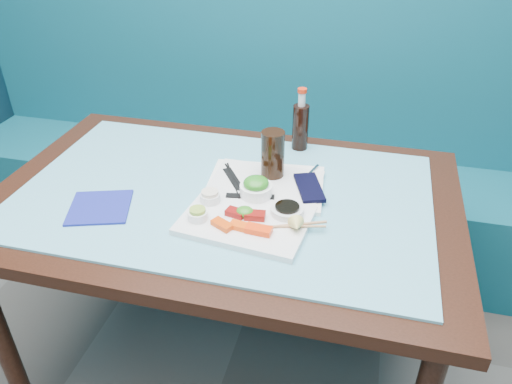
% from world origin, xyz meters
% --- Properties ---
extents(booth_bench, '(3.00, 0.56, 1.17)m').
position_xyz_m(booth_bench, '(0.00, 2.29, 0.37)').
color(booth_bench, '#0F5361').
rests_on(booth_bench, ground).
extents(dining_table, '(1.40, 0.90, 0.75)m').
position_xyz_m(dining_table, '(0.00, 1.45, 0.67)').
color(dining_table, black).
rests_on(dining_table, ground).
extents(glass_top, '(1.22, 0.76, 0.01)m').
position_xyz_m(glass_top, '(0.00, 1.45, 0.75)').
color(glass_top, '#63B0C6').
rests_on(glass_top, dining_table).
extents(sashimi_plate, '(0.37, 0.28, 0.02)m').
position_xyz_m(sashimi_plate, '(0.11, 1.32, 0.77)').
color(sashimi_plate, white).
rests_on(sashimi_plate, glass_top).
extents(salmon_left, '(0.07, 0.05, 0.01)m').
position_xyz_m(salmon_left, '(0.06, 1.26, 0.78)').
color(salmon_left, '#E44409').
rests_on(salmon_left, sashimi_plate).
extents(salmon_mid, '(0.06, 0.04, 0.01)m').
position_xyz_m(salmon_mid, '(0.11, 1.27, 0.78)').
color(salmon_mid, '#FF4C0A').
rests_on(salmon_mid, sashimi_plate).
extents(salmon_right, '(0.07, 0.04, 0.02)m').
position_xyz_m(salmon_right, '(0.16, 1.26, 0.78)').
color(salmon_right, '#FF390A').
rests_on(salmon_right, sashimi_plate).
extents(tuna_left, '(0.06, 0.04, 0.02)m').
position_xyz_m(tuna_left, '(0.08, 1.32, 0.78)').
color(tuna_left, maroon).
rests_on(tuna_left, sashimi_plate).
extents(tuna_right, '(0.06, 0.04, 0.02)m').
position_xyz_m(tuna_right, '(0.13, 1.32, 0.78)').
color(tuna_right, maroon).
rests_on(tuna_right, sashimi_plate).
extents(seaweed_garnish, '(0.06, 0.05, 0.03)m').
position_xyz_m(seaweed_garnish, '(0.10, 1.33, 0.79)').
color(seaweed_garnish, '#32801D').
rests_on(seaweed_garnish, sashimi_plate).
extents(ramekin_wasabi, '(0.07, 0.07, 0.02)m').
position_xyz_m(ramekin_wasabi, '(-0.02, 1.28, 0.79)').
color(ramekin_wasabi, white).
rests_on(ramekin_wasabi, sashimi_plate).
extents(wasabi_fill, '(0.06, 0.06, 0.01)m').
position_xyz_m(wasabi_fill, '(-0.02, 1.28, 0.80)').
color(wasabi_fill, '#88AA37').
rests_on(wasabi_fill, ramekin_wasabi).
extents(ramekin_ginger, '(0.06, 0.06, 0.02)m').
position_xyz_m(ramekin_ginger, '(-0.01, 1.37, 0.79)').
color(ramekin_ginger, white).
rests_on(ramekin_ginger, sashimi_plate).
extents(ginger_fill, '(0.05, 0.05, 0.01)m').
position_xyz_m(ginger_fill, '(-0.01, 1.37, 0.80)').
color(ginger_fill, beige).
rests_on(ginger_fill, ramekin_ginger).
extents(soy_dish, '(0.11, 0.11, 0.02)m').
position_xyz_m(soy_dish, '(0.21, 1.37, 0.78)').
color(soy_dish, silver).
rests_on(soy_dish, sashimi_plate).
extents(soy_fill, '(0.07, 0.07, 0.01)m').
position_xyz_m(soy_fill, '(0.21, 1.37, 0.80)').
color(soy_fill, black).
rests_on(soy_fill, soy_dish).
extents(lemon_wedge, '(0.05, 0.04, 0.04)m').
position_xyz_m(lemon_wedge, '(0.25, 1.29, 0.80)').
color(lemon_wedge, '#E5D16C').
rests_on(lemon_wedge, sashimi_plate).
extents(chopstick_sleeve, '(0.14, 0.05, 0.00)m').
position_xyz_m(chopstick_sleeve, '(0.09, 1.42, 0.78)').
color(chopstick_sleeve, black).
rests_on(chopstick_sleeve, sashimi_plate).
extents(wooden_chopstick_a, '(0.22, 0.10, 0.01)m').
position_xyz_m(wooden_chopstick_a, '(0.22, 1.30, 0.78)').
color(wooden_chopstick_a, tan).
rests_on(wooden_chopstick_a, sashimi_plate).
extents(wooden_chopstick_b, '(0.20, 0.06, 0.01)m').
position_xyz_m(wooden_chopstick_b, '(0.23, 1.30, 0.78)').
color(wooden_chopstick_b, tan).
rests_on(wooden_chopstick_b, sashimi_plate).
extents(serving_tray, '(0.37, 0.29, 0.01)m').
position_xyz_m(serving_tray, '(0.12, 1.51, 0.76)').
color(serving_tray, white).
rests_on(serving_tray, glass_top).
extents(paper_placemat, '(0.34, 0.24, 0.00)m').
position_xyz_m(paper_placemat, '(0.12, 1.51, 0.77)').
color(paper_placemat, silver).
rests_on(paper_placemat, serving_tray).
extents(seaweed_bowl, '(0.10, 0.10, 0.04)m').
position_xyz_m(seaweed_bowl, '(0.11, 1.43, 0.79)').
color(seaweed_bowl, white).
rests_on(seaweed_bowl, serving_tray).
extents(seaweed_salad, '(0.10, 0.10, 0.04)m').
position_xyz_m(seaweed_salad, '(0.11, 1.43, 0.82)').
color(seaweed_salad, '#267A1C').
rests_on(seaweed_salad, seaweed_bowl).
extents(cola_glass, '(0.08, 0.08, 0.15)m').
position_xyz_m(cola_glass, '(0.13, 1.56, 0.85)').
color(cola_glass, black).
rests_on(cola_glass, serving_tray).
extents(navy_pouch, '(0.12, 0.17, 0.01)m').
position_xyz_m(navy_pouch, '(0.25, 1.51, 0.78)').
color(navy_pouch, black).
rests_on(navy_pouch, serving_tray).
extents(fork, '(0.03, 0.08, 0.01)m').
position_xyz_m(fork, '(0.24, 1.61, 0.78)').
color(fork, silver).
rests_on(fork, serving_tray).
extents(black_chopstick_a, '(0.10, 0.20, 0.01)m').
position_xyz_m(black_chopstick_a, '(0.02, 1.50, 0.77)').
color(black_chopstick_a, black).
rests_on(black_chopstick_a, serving_tray).
extents(black_chopstick_b, '(0.13, 0.19, 0.01)m').
position_xyz_m(black_chopstick_b, '(0.02, 1.50, 0.77)').
color(black_chopstick_b, black).
rests_on(black_chopstick_b, serving_tray).
extents(tray_sleeve, '(0.11, 0.15, 0.00)m').
position_xyz_m(tray_sleeve, '(0.02, 1.50, 0.77)').
color(tray_sleeve, black).
rests_on(tray_sleeve, serving_tray).
extents(cola_bottle_body, '(0.06, 0.06, 0.16)m').
position_xyz_m(cola_bottle_body, '(0.17, 1.79, 0.84)').
color(cola_bottle_body, black).
rests_on(cola_bottle_body, glass_top).
extents(cola_bottle_neck, '(0.03, 0.03, 0.05)m').
position_xyz_m(cola_bottle_neck, '(0.17, 1.79, 0.94)').
color(cola_bottle_neck, silver).
rests_on(cola_bottle_neck, cola_bottle_body).
extents(cola_bottle_cap, '(0.04, 0.04, 0.01)m').
position_xyz_m(cola_bottle_cap, '(0.17, 1.79, 0.97)').
color(cola_bottle_cap, red).
rests_on(cola_bottle_cap, cola_bottle_neck).
extents(blue_napkin, '(0.21, 0.21, 0.01)m').
position_xyz_m(blue_napkin, '(-0.32, 1.28, 0.76)').
color(blue_napkin, navy).
rests_on(blue_napkin, glass_top).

